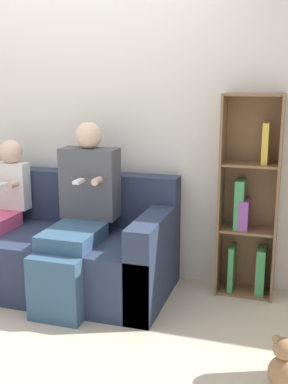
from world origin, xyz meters
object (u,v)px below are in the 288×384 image
Objects in this scene: couch at (53,249)px; adult_seated at (79,211)px; bookshelf at (249,209)px; teddy_bear at (283,365)px.

couch is 1.44× the size of adult_seated.
bookshelf is (1.18, 0.43, -0.00)m from adult_seated.
bookshelf is (1.46, 0.33, 0.36)m from couch.
bookshelf is at bearing 12.81° from couch.
adult_seated reaches higher than teddy_bear.
adult_seated is at bearing -19.59° from couch.
couch is 1.54m from bookshelf.
adult_seated is 1.26m from bookshelf.
teddy_bear is at bearing -26.25° from adult_seated.
couch reaches higher than teddy_bear.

